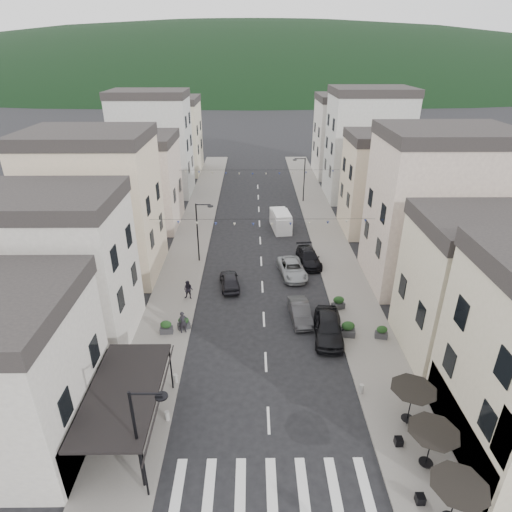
{
  "coord_description": "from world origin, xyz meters",
  "views": [
    {
      "loc": [
        -0.88,
        -11.64,
        19.03
      ],
      "look_at": [
        -0.57,
        20.04,
        3.5
      ],
      "focal_mm": 30.0,
      "sensor_mm": 36.0,
      "label": 1
    }
  ],
  "objects_px": {
    "parked_car_c": "(292,269)",
    "pedestrian_b": "(188,290)",
    "parked_car_b": "(300,312)",
    "parked_car_d": "(309,257)",
    "parked_car_e": "(230,281)",
    "delivery_van": "(281,220)",
    "parked_car_a": "(328,327)",
    "pedestrian_a": "(183,322)"
  },
  "relations": [
    {
      "from": "parked_car_c",
      "to": "pedestrian_b",
      "type": "bearing_deg",
      "value": -162.61
    },
    {
      "from": "parked_car_b",
      "to": "parked_car_d",
      "type": "distance_m",
      "value": 9.64
    },
    {
      "from": "parked_car_e",
      "to": "parked_car_c",
      "type": "bearing_deg",
      "value": -167.29
    },
    {
      "from": "parked_car_c",
      "to": "delivery_van",
      "type": "xyz_separation_m",
      "value": [
        -0.38,
        11.18,
        0.42
      ]
    },
    {
      "from": "parked_car_a",
      "to": "parked_car_b",
      "type": "height_order",
      "value": "parked_car_a"
    },
    {
      "from": "parked_car_a",
      "to": "parked_car_d",
      "type": "height_order",
      "value": "parked_car_a"
    },
    {
      "from": "pedestrian_a",
      "to": "pedestrian_b",
      "type": "xyz_separation_m",
      "value": [
        -0.24,
        4.69,
        -0.03
      ]
    },
    {
      "from": "parked_car_a",
      "to": "pedestrian_a",
      "type": "relative_size",
      "value": 2.9
    },
    {
      "from": "parked_car_b",
      "to": "delivery_van",
      "type": "xyz_separation_m",
      "value": [
        -0.38,
        18.29,
        0.42
      ]
    },
    {
      "from": "parked_car_a",
      "to": "parked_car_e",
      "type": "relative_size",
      "value": 1.28
    },
    {
      "from": "parked_car_d",
      "to": "pedestrian_a",
      "type": "bearing_deg",
      "value": -139.69
    },
    {
      "from": "parked_car_d",
      "to": "parked_car_c",
      "type": "bearing_deg",
      "value": -133.83
    },
    {
      "from": "parked_car_a",
      "to": "parked_car_e",
      "type": "bearing_deg",
      "value": 141.1
    },
    {
      "from": "parked_car_c",
      "to": "pedestrian_a",
      "type": "xyz_separation_m",
      "value": [
        -8.75,
        -8.87,
        0.32
      ]
    },
    {
      "from": "parked_car_e",
      "to": "pedestrian_b",
      "type": "xyz_separation_m",
      "value": [
        -3.32,
        -2.05,
        0.29
      ]
    },
    {
      "from": "parked_car_a",
      "to": "parked_car_e",
      "type": "distance_m",
      "value": 10.42
    },
    {
      "from": "parked_car_a",
      "to": "pedestrian_a",
      "type": "bearing_deg",
      "value": -177.53
    },
    {
      "from": "parked_car_e",
      "to": "delivery_van",
      "type": "relative_size",
      "value": 0.81
    },
    {
      "from": "parked_car_d",
      "to": "parked_car_a",
      "type": "bearing_deg",
      "value": -96.47
    },
    {
      "from": "parked_car_d",
      "to": "pedestrian_b",
      "type": "relative_size",
      "value": 2.8
    },
    {
      "from": "parked_car_e",
      "to": "delivery_van",
      "type": "height_order",
      "value": "delivery_van"
    },
    {
      "from": "parked_car_c",
      "to": "parked_car_d",
      "type": "bearing_deg",
      "value": 45.1
    },
    {
      "from": "parked_car_e",
      "to": "delivery_van",
      "type": "xyz_separation_m",
      "value": [
        5.28,
        13.3,
        0.42
      ]
    },
    {
      "from": "parked_car_c",
      "to": "delivery_van",
      "type": "distance_m",
      "value": 11.19
    },
    {
      "from": "parked_car_e",
      "to": "pedestrian_b",
      "type": "bearing_deg",
      "value": 23.83
    },
    {
      "from": "delivery_van",
      "to": "pedestrian_b",
      "type": "relative_size",
      "value": 2.9
    },
    {
      "from": "pedestrian_b",
      "to": "parked_car_d",
      "type": "bearing_deg",
      "value": 44.23
    },
    {
      "from": "parked_car_e",
      "to": "delivery_van",
      "type": "distance_m",
      "value": 14.32
    },
    {
      "from": "parked_car_b",
      "to": "pedestrian_b",
      "type": "bearing_deg",
      "value": 157.42
    },
    {
      "from": "parked_car_d",
      "to": "pedestrian_a",
      "type": "height_order",
      "value": "pedestrian_a"
    },
    {
      "from": "parked_car_d",
      "to": "delivery_van",
      "type": "distance_m",
      "value": 9.09
    },
    {
      "from": "parked_car_c",
      "to": "parked_car_e",
      "type": "relative_size",
      "value": 1.23
    },
    {
      "from": "parked_car_a",
      "to": "parked_car_d",
      "type": "bearing_deg",
      "value": 95.35
    },
    {
      "from": "parked_car_e",
      "to": "pedestrian_b",
      "type": "relative_size",
      "value": 2.35
    },
    {
      "from": "parked_car_d",
      "to": "parked_car_e",
      "type": "height_order",
      "value": "parked_car_d"
    },
    {
      "from": "parked_car_c",
      "to": "delivery_van",
      "type": "height_order",
      "value": "delivery_van"
    },
    {
      "from": "pedestrian_a",
      "to": "pedestrian_b",
      "type": "bearing_deg",
      "value": 74.55
    },
    {
      "from": "parked_car_b",
      "to": "delivery_van",
      "type": "distance_m",
      "value": 18.29
    },
    {
      "from": "parked_car_c",
      "to": "delivery_van",
      "type": "bearing_deg",
      "value": 84.42
    },
    {
      "from": "parked_car_e",
      "to": "parked_car_d",
      "type": "bearing_deg",
      "value": -156.87
    },
    {
      "from": "delivery_van",
      "to": "pedestrian_b",
      "type": "bearing_deg",
      "value": -126.39
    },
    {
      "from": "pedestrian_b",
      "to": "pedestrian_a",
      "type": "bearing_deg",
      "value": -74.04
    }
  ]
}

